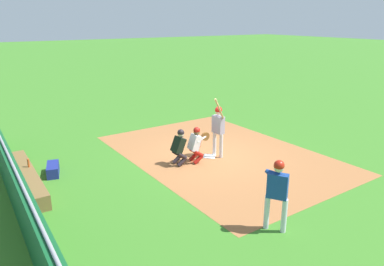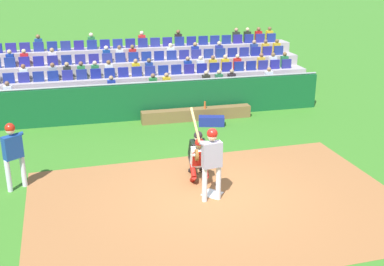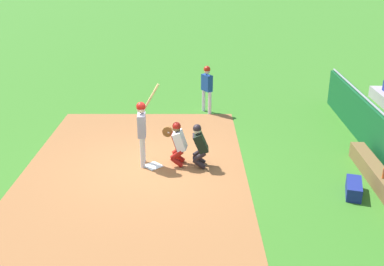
{
  "view_description": "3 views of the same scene",
  "coord_description": "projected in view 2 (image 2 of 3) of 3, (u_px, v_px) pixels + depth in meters",
  "views": [
    {
      "loc": [
        10.24,
        -7.38,
        4.88
      ],
      "look_at": [
        -0.5,
        -0.45,
        0.86
      ],
      "focal_mm": 34.17,
      "sensor_mm": 36.0,
      "label": 1
    },
    {
      "loc": [
        3.14,
        10.59,
        5.61
      ],
      "look_at": [
        0.28,
        -1.01,
        1.33
      ],
      "focal_mm": 45.19,
      "sensor_mm": 36.0,
      "label": 2
    },
    {
      "loc": [
        -11.71,
        -1.47,
        5.65
      ],
      "look_at": [
        0.5,
        -1.1,
        0.84
      ],
      "focal_mm": 42.6,
      "sensor_mm": 36.0,
      "label": 3
    }
  ],
  "objects": [
    {
      "name": "infield_dirt_patch",
      "position": [
        218.0,
        203.0,
        11.82
      ],
      "size": [
        9.28,
        6.48,
        0.01
      ],
      "primitive_type": "cube",
      "rotation": [
        0.0,
        0.0,
        0.03
      ],
      "color": "#9D6238",
      "rests_on": "ground_plane"
    },
    {
      "name": "bleacher_stand",
      "position": [
        147.0,
        74.0,
        21.96
      ],
      "size": [
        14.41,
        3.9,
        2.53
      ],
      "color": "#A2959A",
      "rests_on": "ground_plane"
    },
    {
      "name": "dugout_bench",
      "position": [
        196.0,
        114.0,
        17.96
      ],
      "size": [
        4.13,
        0.4,
        0.44
      ],
      "primitive_type": "cube",
      "color": "brown",
      "rests_on": "ground_plane"
    },
    {
      "name": "water_bottle_on_bench",
      "position": [
        205.0,
        105.0,
        17.83
      ],
      "size": [
        0.07,
        0.07,
        0.27
      ],
      "primitive_type": "cylinder",
      "color": "#D35624",
      "rests_on": "dugout_bench"
    },
    {
      "name": "catcher_crouching",
      "position": [
        199.0,
        158.0,
        12.64
      ],
      "size": [
        0.49,
        0.72,
        1.31
      ],
      "color": "#A81711",
      "rests_on": "ground_plane"
    },
    {
      "name": "dugout_wall",
      "position": [
        164.0,
        100.0,
        18.05
      ],
      "size": [
        12.31,
        0.24,
        1.43
      ],
      "color": "#115127",
      "rests_on": "ground_plane"
    },
    {
      "name": "ground_plane",
      "position": [
        212.0,
        194.0,
        12.28
      ],
      "size": [
        160.0,
        160.0,
        0.0
      ],
      "primitive_type": "plane",
      "color": "#387523"
    },
    {
      "name": "on_deck_batter",
      "position": [
        13.0,
        149.0,
        12.22
      ],
      "size": [
        0.56,
        0.44,
        1.8
      ],
      "color": "silver",
      "rests_on": "ground_plane"
    },
    {
      "name": "equipment_duffel_bag",
      "position": [
        211.0,
        121.0,
        17.33
      ],
      "size": [
        0.98,
        0.58,
        0.35
      ],
      "primitive_type": "cube",
      "rotation": [
        0.0,
        0.0,
        -0.26
      ],
      "color": "navy",
      "rests_on": "ground_plane"
    },
    {
      "name": "batter_at_plate",
      "position": [
        211.0,
        156.0,
        11.59
      ],
      "size": [
        0.69,
        0.62,
        2.31
      ],
      "color": "silver",
      "rests_on": "ground_plane"
    },
    {
      "name": "home_plate_marker",
      "position": [
        212.0,
        194.0,
        12.28
      ],
      "size": [
        0.62,
        0.62,
        0.02
      ],
      "primitive_type": "cube",
      "rotation": [
        0.0,
        0.0,
        0.79
      ],
      "color": "white",
      "rests_on": "infield_dirt_patch"
    },
    {
      "name": "home_plate_umpire",
      "position": [
        197.0,
        150.0,
        13.24
      ],
      "size": [
        0.47,
        0.46,
        1.29
      ],
      "color": "black",
      "rests_on": "ground_plane"
    }
  ]
}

